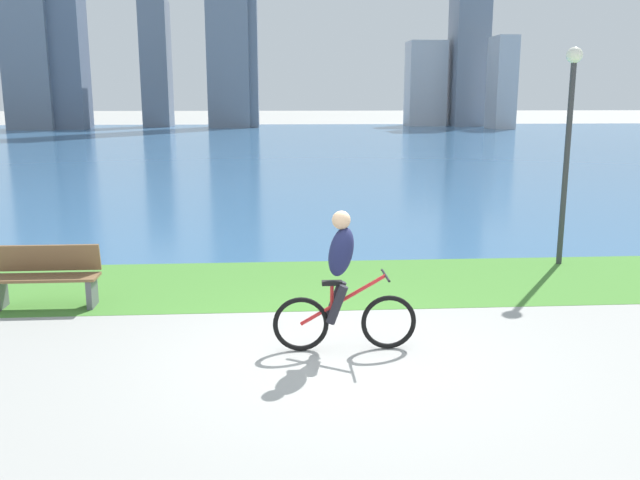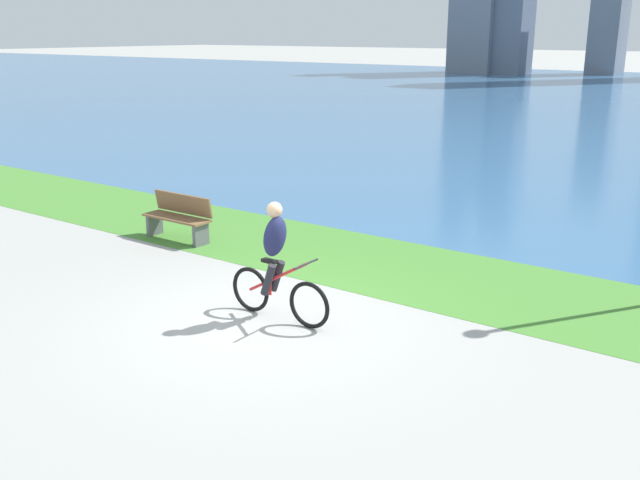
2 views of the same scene
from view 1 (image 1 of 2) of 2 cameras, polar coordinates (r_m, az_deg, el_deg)
The scene contains 7 objects.
ground_plane at distance 8.08m, azimuth 1.44°, elevation -9.82°, with size 300.00×300.00×0.00m, color #9E9E99.
grass_strip_bayside at distance 11.11m, azimuth -0.11°, elevation -3.66°, with size 120.00×2.98×0.01m, color #478433.
bay_water_surface at distance 44.92m, azimuth -3.07°, elevation 8.18°, with size 300.00×65.31×0.00m, color #386693.
cyclist_lead at distance 8.01m, azimuth 1.90°, elevation -3.66°, with size 1.74×0.52×1.71m.
bench_near_path at distance 10.56m, azimuth -22.23°, elevation -2.90°, with size 1.50×0.47×0.90m.
lamppost_tall at distance 12.81m, azimuth 20.42°, elevation 9.17°, with size 0.28×0.28×3.86m.
city_skyline_far_shore at distance 70.34m, azimuth -6.91°, elevation 17.15°, with size 48.74×11.02×27.92m.
Camera 1 is at (-0.72, -7.47, 3.01)m, focal length 37.65 mm.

